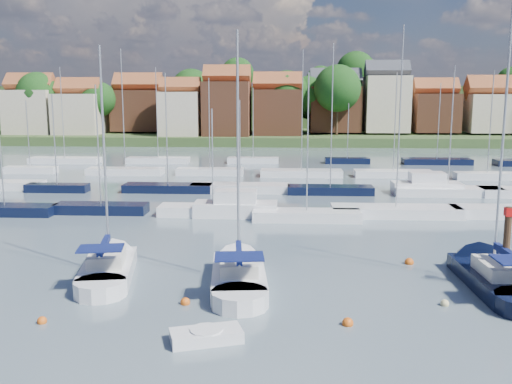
{
  "coord_description": "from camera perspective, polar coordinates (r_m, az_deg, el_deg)",
  "views": [
    {
      "loc": [
        -0.98,
        -27.12,
        10.28
      ],
      "look_at": [
        -3.26,
        14.0,
        3.14
      ],
      "focal_mm": 40.0,
      "sensor_mm": 36.0,
      "label": 1
    }
  ],
  "objects": [
    {
      "name": "timber_piling",
      "position": [
        32.8,
        23.62,
        -6.79
      ],
      "size": [
        0.4,
        0.4,
        6.76
      ],
      "color": "#4C331E",
      "rests_on": "ground"
    },
    {
      "name": "sailboat_navy",
      "position": [
        34.82,
        22.06,
        -7.47
      ],
      "size": [
        3.44,
        11.7,
        16.07
      ],
      "rotation": [
        0.0,
        0.0,
        1.6
      ],
      "color": "black",
      "rests_on": "ground"
    },
    {
      "name": "buoy_f",
      "position": [
        30.55,
        23.78,
        -10.7
      ],
      "size": [
        0.46,
        0.46,
        0.46
      ],
      "primitive_type": "sphere",
      "color": "beige",
      "rests_on": "ground"
    },
    {
      "name": "buoy_c",
      "position": [
        28.91,
        -7.08,
        -11.07
      ],
      "size": [
        0.49,
        0.49,
        0.49
      ],
      "primitive_type": "sphere",
      "color": "#D85914",
      "rests_on": "ground"
    },
    {
      "name": "far_shore_town",
      "position": [
        159.92,
        4.36,
        7.78
      ],
      "size": [
        212.46,
        90.0,
        22.27
      ],
      "color": "#365128",
      "rests_on": "ground"
    },
    {
      "name": "ground",
      "position": [
        67.91,
        3.96,
        1.11
      ],
      "size": [
        260.0,
        260.0,
        0.0
      ],
      "primitive_type": "plane",
      "color": "#4C5F67",
      "rests_on": "ground"
    },
    {
      "name": "sailboat_left",
      "position": [
        34.76,
        -14.32,
        -7.06
      ],
      "size": [
        4.5,
        10.54,
        13.95
      ],
      "rotation": [
        0.0,
        0.0,
        1.75
      ],
      "color": "white",
      "rests_on": "ground"
    },
    {
      "name": "buoy_g",
      "position": [
        29.99,
        18.33,
        -10.73
      ],
      "size": [
        0.42,
        0.42,
        0.42
      ],
      "primitive_type": "sphere",
      "color": "beige",
      "rests_on": "ground"
    },
    {
      "name": "marina_field",
      "position": [
        63.11,
        5.75,
        0.81
      ],
      "size": [
        79.62,
        41.41,
        15.93
      ],
      "color": "white",
      "rests_on": "ground"
    },
    {
      "name": "buoy_e",
      "position": [
        36.31,
        15.06,
        -6.95
      ],
      "size": [
        0.55,
        0.55,
        0.55
      ],
      "primitive_type": "sphere",
      "color": "#D85914",
      "rests_on": "ground"
    },
    {
      "name": "buoy_d",
      "position": [
        26.62,
        9.15,
        -13.01
      ],
      "size": [
        0.51,
        0.51,
        0.51
      ],
      "primitive_type": "sphere",
      "color": "#D85914",
      "rests_on": "ground"
    },
    {
      "name": "tender",
      "position": [
        24.73,
        -5.0,
        -14.13
      ],
      "size": [
        3.27,
        2.25,
        0.64
      ],
      "rotation": [
        0.0,
        0.0,
        0.32
      ],
      "color": "white",
      "rests_on": "ground"
    },
    {
      "name": "buoy_b",
      "position": [
        28.23,
        -20.6,
        -12.18
      ],
      "size": [
        0.44,
        0.44,
        0.44
      ],
      "primitive_type": "sphere",
      "color": "#D85914",
      "rests_on": "ground"
    },
    {
      "name": "sailboat_centre",
      "position": [
        32.55,
        -1.77,
        -7.91
      ],
      "size": [
        3.91,
        11.01,
        14.69
      ],
      "rotation": [
        0.0,
        0.0,
        1.67
      ],
      "color": "white",
      "rests_on": "ground"
    }
  ]
}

